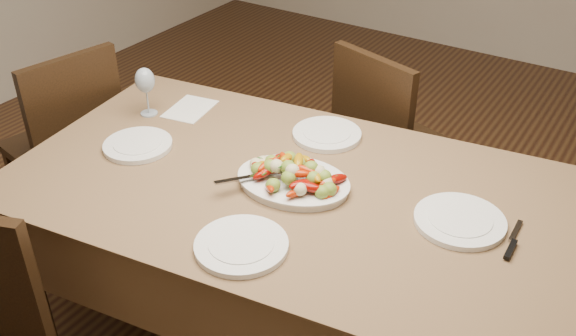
{
  "coord_description": "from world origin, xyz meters",
  "views": [
    {
      "loc": [
        1.15,
        -1.74,
        1.93
      ],
      "look_at": [
        0.21,
        -0.28,
        0.82
      ],
      "focal_mm": 40.0,
      "sensor_mm": 36.0,
      "label": 1
    }
  ],
  "objects_px": {
    "serving_platter": "(293,183)",
    "plate_right": "(460,221)",
    "chair_far": "(397,145)",
    "chair_left": "(63,145)",
    "plate_left": "(138,145)",
    "plate_far": "(327,134)",
    "plate_near": "(241,246)",
    "dining_table": "(288,271)",
    "wine_glass": "(146,90)"
  },
  "relations": [
    {
      "from": "chair_far",
      "to": "chair_left",
      "type": "height_order",
      "value": "same"
    },
    {
      "from": "chair_far",
      "to": "plate_right",
      "type": "xyz_separation_m",
      "value": [
        0.53,
        -0.77,
        0.29
      ]
    },
    {
      "from": "plate_left",
      "to": "plate_near",
      "type": "xyz_separation_m",
      "value": [
        0.64,
        -0.25,
        0.0
      ]
    },
    {
      "from": "plate_near",
      "to": "wine_glass",
      "type": "distance_m",
      "value": 0.92
    },
    {
      "from": "dining_table",
      "to": "plate_near",
      "type": "xyz_separation_m",
      "value": [
        0.06,
        -0.34,
        0.39
      ]
    },
    {
      "from": "plate_far",
      "to": "plate_near",
      "type": "distance_m",
      "value": 0.69
    },
    {
      "from": "chair_far",
      "to": "plate_left",
      "type": "relative_size",
      "value": 3.89
    },
    {
      "from": "dining_table",
      "to": "plate_near",
      "type": "relative_size",
      "value": 6.84
    },
    {
      "from": "plate_left",
      "to": "plate_far",
      "type": "distance_m",
      "value": 0.68
    },
    {
      "from": "plate_right",
      "to": "wine_glass",
      "type": "height_order",
      "value": "wine_glass"
    },
    {
      "from": "plate_far",
      "to": "wine_glass",
      "type": "distance_m",
      "value": 0.71
    },
    {
      "from": "plate_left",
      "to": "plate_near",
      "type": "height_order",
      "value": "same"
    },
    {
      "from": "chair_far",
      "to": "plate_far",
      "type": "distance_m",
      "value": 0.61
    },
    {
      "from": "plate_left",
      "to": "plate_right",
      "type": "height_order",
      "value": "same"
    },
    {
      "from": "chair_far",
      "to": "plate_left",
      "type": "height_order",
      "value": "chair_far"
    },
    {
      "from": "dining_table",
      "to": "plate_right",
      "type": "relative_size",
      "value": 6.76
    },
    {
      "from": "plate_left",
      "to": "serving_platter",
      "type": "bearing_deg",
      "value": 8.92
    },
    {
      "from": "chair_left",
      "to": "plate_right",
      "type": "relative_size",
      "value": 3.49
    },
    {
      "from": "plate_left",
      "to": "wine_glass",
      "type": "xyz_separation_m",
      "value": [
        -0.14,
        0.21,
        0.09
      ]
    },
    {
      "from": "chair_left",
      "to": "serving_platter",
      "type": "distance_m",
      "value": 1.3
    },
    {
      "from": "chair_left",
      "to": "plate_near",
      "type": "relative_size",
      "value": 3.53
    },
    {
      "from": "plate_far",
      "to": "chair_far",
      "type": "bearing_deg",
      "value": 83.25
    },
    {
      "from": "dining_table",
      "to": "plate_near",
      "type": "bearing_deg",
      "value": -79.34
    },
    {
      "from": "serving_platter",
      "to": "plate_right",
      "type": "distance_m",
      "value": 0.53
    },
    {
      "from": "dining_table",
      "to": "wine_glass",
      "type": "xyz_separation_m",
      "value": [
        -0.72,
        0.12,
        0.48
      ]
    },
    {
      "from": "chair_far",
      "to": "plate_right",
      "type": "relative_size",
      "value": 3.49
    },
    {
      "from": "wine_glass",
      "to": "plate_far",
      "type": "bearing_deg",
      "value": 18.33
    },
    {
      "from": "serving_platter",
      "to": "wine_glass",
      "type": "xyz_separation_m",
      "value": [
        -0.74,
        0.12,
        0.09
      ]
    },
    {
      "from": "plate_left",
      "to": "plate_far",
      "type": "height_order",
      "value": "same"
    },
    {
      "from": "chair_far",
      "to": "plate_left",
      "type": "xyz_separation_m",
      "value": [
        -0.59,
        -0.97,
        0.29
      ]
    },
    {
      "from": "chair_left",
      "to": "dining_table",
      "type": "bearing_deg",
      "value": 98.06
    },
    {
      "from": "dining_table",
      "to": "chair_far",
      "type": "distance_m",
      "value": 0.88
    },
    {
      "from": "dining_table",
      "to": "chair_left",
      "type": "xyz_separation_m",
      "value": [
        -1.24,
        0.07,
        0.1
      ]
    },
    {
      "from": "serving_platter",
      "to": "plate_near",
      "type": "distance_m",
      "value": 0.35
    },
    {
      "from": "plate_right",
      "to": "plate_near",
      "type": "bearing_deg",
      "value": -137.08
    },
    {
      "from": "dining_table",
      "to": "serving_platter",
      "type": "bearing_deg",
      "value": -4.67
    },
    {
      "from": "chair_far",
      "to": "plate_left",
      "type": "distance_m",
      "value": 1.17
    },
    {
      "from": "plate_near",
      "to": "wine_glass",
      "type": "bearing_deg",
      "value": 149.62
    },
    {
      "from": "chair_left",
      "to": "plate_far",
      "type": "xyz_separation_m",
      "value": [
        1.19,
        0.27,
        0.29
      ]
    },
    {
      "from": "dining_table",
      "to": "plate_left",
      "type": "xyz_separation_m",
      "value": [
        -0.58,
        -0.1,
        0.39
      ]
    },
    {
      "from": "plate_far",
      "to": "wine_glass",
      "type": "height_order",
      "value": "wine_glass"
    },
    {
      "from": "dining_table",
      "to": "serving_platter",
      "type": "xyz_separation_m",
      "value": [
        0.02,
        -0.0,
        0.39
      ]
    },
    {
      "from": "serving_platter",
      "to": "plate_far",
      "type": "height_order",
      "value": "serving_platter"
    },
    {
      "from": "serving_platter",
      "to": "wine_glass",
      "type": "bearing_deg",
      "value": 171.0
    },
    {
      "from": "chair_far",
      "to": "chair_left",
      "type": "xyz_separation_m",
      "value": [
        -1.25,
        -0.81,
        0.0
      ]
    },
    {
      "from": "chair_left",
      "to": "plate_near",
      "type": "height_order",
      "value": "chair_left"
    },
    {
      "from": "plate_left",
      "to": "plate_far",
      "type": "xyz_separation_m",
      "value": [
        0.53,
        0.43,
        0.0
      ]
    },
    {
      "from": "chair_left",
      "to": "plate_right",
      "type": "xyz_separation_m",
      "value": [
        1.78,
        0.04,
        0.29
      ]
    },
    {
      "from": "plate_far",
      "to": "plate_near",
      "type": "relative_size",
      "value": 0.94
    },
    {
      "from": "dining_table",
      "to": "plate_far",
      "type": "xyz_separation_m",
      "value": [
        -0.05,
        0.34,
        0.39
      ]
    }
  ]
}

